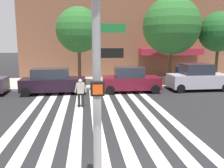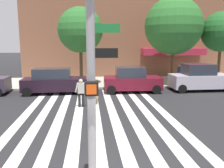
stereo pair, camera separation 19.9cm
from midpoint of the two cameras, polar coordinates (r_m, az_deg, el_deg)
ground_plane at (r=12.61m, az=-1.37°, el=-6.98°), size 160.00×160.00×0.00m
sidewalk_far at (r=21.89m, az=-3.18°, el=0.45°), size 80.00×6.00×0.15m
crosswalk_stripes at (r=12.59m, az=-3.50°, el=-7.01°), size 7.65×12.49×0.01m
traffic_light_pole at (r=4.84m, az=-3.87°, el=8.24°), size 0.74×0.46×5.80m
parked_car_behind_first at (r=17.72m, az=-13.42°, el=0.66°), size 4.65×2.05×1.85m
parked_car_third_in_line at (r=17.85m, az=5.09°, el=0.93°), size 4.30×2.16×1.88m
parked_car_fourth_in_line at (r=19.52m, az=20.58°, el=1.33°), size 4.53×2.03×2.08m
street_tree_nearest at (r=20.21m, az=-7.33°, el=12.74°), size 3.75×3.75×6.43m
street_tree_middle at (r=21.28m, az=14.82°, el=13.32°), size 4.87×4.87×7.34m
street_tree_further at (r=23.10m, az=25.04°, el=11.30°), size 3.47×3.47×6.19m
pedestrian_dog_walker at (r=13.63m, az=-7.05°, el=-1.75°), size 0.71×0.27×1.64m
dog_on_leash at (r=14.52m, az=-3.59°, el=-2.92°), size 0.32×1.10×0.65m
pedestrian_bystander at (r=21.91m, az=16.11°, el=2.73°), size 0.47×0.63×1.64m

